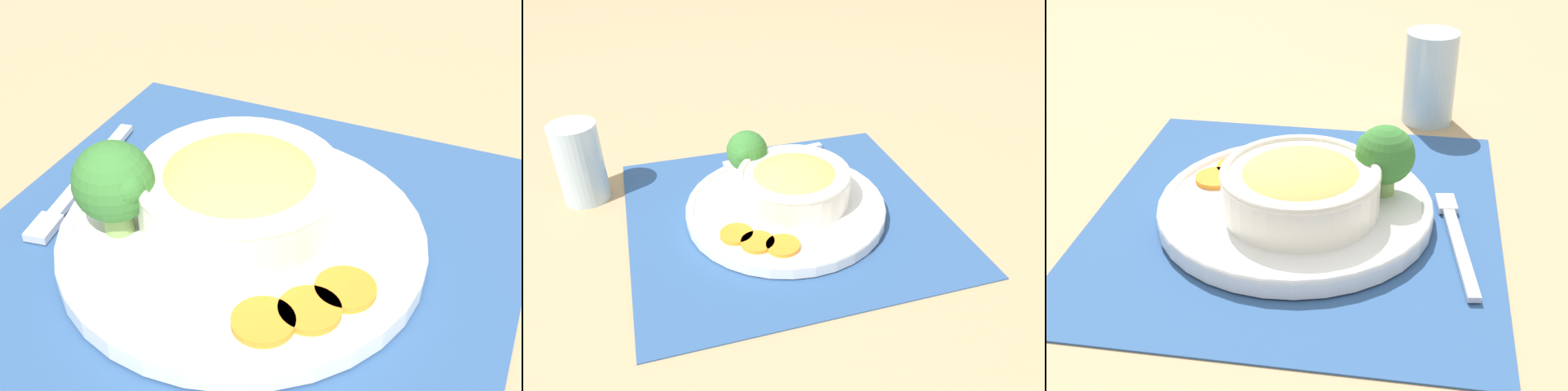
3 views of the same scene
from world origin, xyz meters
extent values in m
plane|color=tan|center=(0.00, 0.00, 0.00)|extent=(4.00, 4.00, 0.00)
cube|color=#2D5184|center=(0.00, 0.00, 0.00)|extent=(0.44, 0.46, 0.00)
cylinder|color=white|center=(0.00, 0.00, 0.01)|extent=(0.29, 0.29, 0.02)
torus|color=white|center=(0.00, 0.00, 0.02)|extent=(0.29, 0.29, 0.01)
cylinder|color=silver|center=(0.01, -0.01, 0.04)|extent=(0.16, 0.16, 0.04)
torus|color=silver|center=(0.01, -0.01, 0.06)|extent=(0.16, 0.16, 0.01)
ellipsoid|color=#E0B75B|center=(0.01, -0.01, 0.05)|extent=(0.13, 0.13, 0.05)
cylinder|color=#84AD5B|center=(0.09, 0.04, 0.03)|extent=(0.02, 0.02, 0.02)
sphere|color=#387A33|center=(0.09, 0.04, 0.07)|extent=(0.06, 0.06, 0.06)
sphere|color=#387A33|center=(0.07, 0.05, 0.07)|extent=(0.03, 0.03, 0.03)
sphere|color=#387A33|center=(0.10, 0.03, 0.07)|extent=(0.03, 0.03, 0.03)
cylinder|color=orange|center=(-0.06, 0.08, 0.02)|extent=(0.04, 0.04, 0.01)
cylinder|color=orange|center=(-0.08, 0.06, 0.02)|extent=(0.04, 0.04, 0.01)
cylinder|color=orange|center=(-0.10, 0.03, 0.02)|extent=(0.04, 0.04, 0.01)
cylinder|color=silver|center=(0.12, 0.28, 0.06)|extent=(0.07, 0.07, 0.12)
cylinder|color=silver|center=(0.12, 0.28, 0.04)|extent=(0.06, 0.06, 0.07)
cube|color=silver|center=(0.17, -0.03, 0.01)|extent=(0.04, 0.18, 0.01)
cube|color=silver|center=(0.16, 0.05, 0.01)|extent=(0.03, 0.04, 0.01)
camera|label=1|loc=(-0.20, 0.39, 0.37)|focal=50.00mm
camera|label=2|loc=(-0.59, 0.16, 0.43)|focal=35.00mm
camera|label=3|loc=(0.14, -0.64, 0.41)|focal=50.00mm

